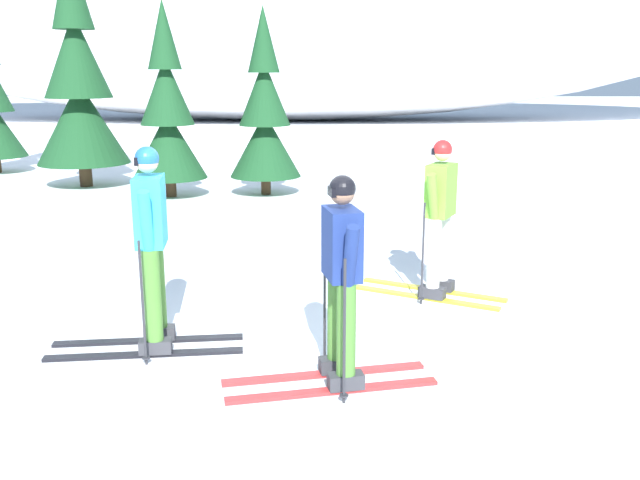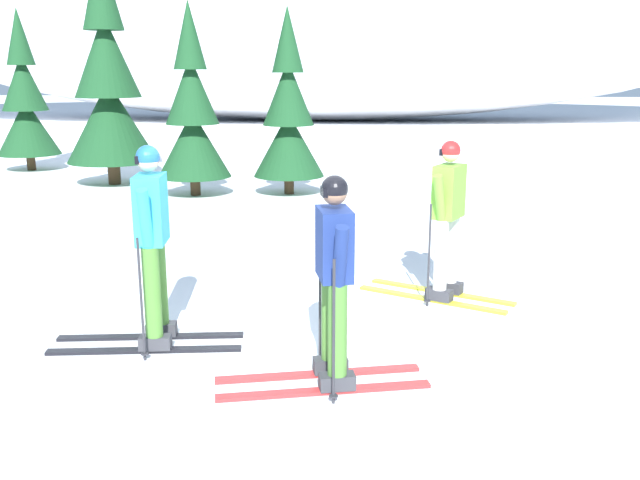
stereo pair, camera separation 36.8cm
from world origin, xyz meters
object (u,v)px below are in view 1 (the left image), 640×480
at_px(skier_navy_jacket, 341,279).
at_px(skier_cyan_jacket, 151,246).
at_px(skier_lime_jacket, 439,217).
at_px(pine_tree_center_right, 167,117).
at_px(pine_tree_center_left, 79,88).
at_px(pine_tree_far_right, 265,118).

distance_m(skier_navy_jacket, skier_cyan_jacket, 1.79).
height_order(skier_navy_jacket, skier_lime_jacket, skier_lime_jacket).
distance_m(skier_lime_jacket, pine_tree_center_right, 7.55).
bearing_deg(skier_lime_jacket, skier_navy_jacket, -116.21).
bearing_deg(skier_navy_jacket, pine_tree_center_left, 119.29).
relative_size(skier_cyan_jacket, pine_tree_center_left, 0.37).
distance_m(skier_cyan_jacket, pine_tree_center_right, 7.87).
relative_size(skier_cyan_jacket, pine_tree_center_right, 0.49).
distance_m(skier_navy_jacket, pine_tree_far_right, 8.81).
bearing_deg(pine_tree_center_right, skier_cyan_jacket, -78.21).
bearing_deg(pine_tree_center_left, skier_navy_jacket, -60.71).
xyz_separation_m(skier_navy_jacket, skier_cyan_jacket, (-1.65, 0.68, 0.09)).
height_order(pine_tree_center_left, pine_tree_far_right, pine_tree_center_left).
bearing_deg(pine_tree_center_right, skier_lime_jacket, -54.67).
relative_size(skier_navy_jacket, pine_tree_center_left, 0.35).
relative_size(skier_lime_jacket, pine_tree_far_right, 0.47).
distance_m(pine_tree_center_left, pine_tree_far_right, 4.12).
xyz_separation_m(skier_navy_jacket, skier_lime_jacket, (1.10, 2.23, 0.03)).
distance_m(skier_navy_jacket, pine_tree_center_left, 11.06).
distance_m(skier_cyan_jacket, skier_lime_jacket, 3.15).
xyz_separation_m(skier_navy_jacket, pine_tree_center_left, (-5.38, 9.59, 1.21)).
relative_size(skier_navy_jacket, skier_cyan_jacket, 0.95).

